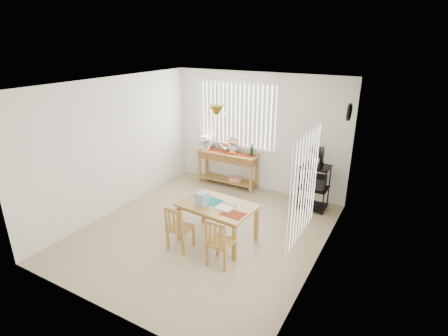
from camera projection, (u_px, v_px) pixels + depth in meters
The scene contains 10 objects.
ground at pixel (204, 231), 6.28m from camera, with size 4.00×4.50×0.01m, color tan.
room_shell at pixel (203, 140), 5.70m from camera, with size 4.20×4.70×2.70m.
sideboard at pixel (228, 161), 8.01m from camera, with size 1.43×0.40×0.81m.
sideboard_items at pixel (219, 145), 8.02m from camera, with size 1.36×0.34×0.62m.
wire_cart at pixel (314, 183), 6.91m from camera, with size 0.54×0.43×0.92m.
cart_items at pixel (317, 157), 6.73m from camera, with size 0.22×0.26×0.38m.
dining_table at pixel (217, 209), 5.83m from camera, with size 1.30×0.90×0.66m.
table_items at pixel (208, 201), 5.75m from camera, with size 0.95×0.52×0.21m.
chair_left at pixel (179, 228), 5.64m from camera, with size 0.36×0.36×0.77m.
chair_right at pixel (220, 243), 5.23m from camera, with size 0.37×0.37×0.79m.
Camera 1 is at (3.00, -4.60, 3.28)m, focal length 28.00 mm.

